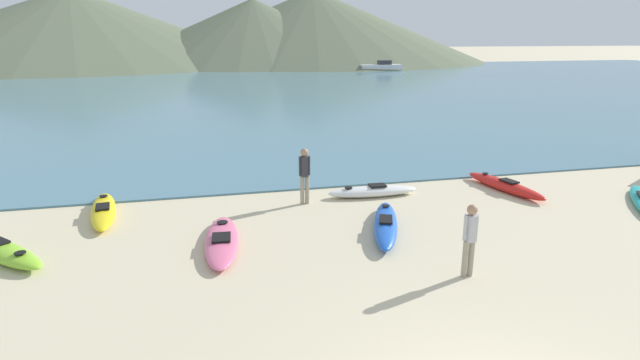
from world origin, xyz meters
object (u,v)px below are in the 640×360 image
object	(u,v)px
kayak_on_sand_5	(222,241)
person_near_foreground	(470,236)
kayak_on_sand_1	(373,191)
kayak_on_sand_4	(103,211)
kayak_on_sand_2	(386,224)
person_near_waterline	(305,172)
moored_boat_0	(381,67)
kayak_on_sand_3	(505,185)
kayak_on_sand_6	(1,251)

from	to	relation	value
kayak_on_sand_5	person_near_foreground	bearing A→B (deg)	-29.56
kayak_on_sand_1	kayak_on_sand_4	world-z (taller)	kayak_on_sand_1
kayak_on_sand_1	kayak_on_sand_4	bearing A→B (deg)	179.51
kayak_on_sand_2	person_near_waterline	distance (m)	3.10
kayak_on_sand_2	moored_boat_0	bearing A→B (deg)	69.93
kayak_on_sand_3	moored_boat_0	xyz separation A→B (m)	(15.45, 53.42, 0.37)
kayak_on_sand_4	person_near_waterline	bearing A→B (deg)	-2.73
person_near_foreground	person_near_waterline	distance (m)	5.78
kayak_on_sand_3	moored_boat_0	bearing A→B (deg)	73.88
kayak_on_sand_2	kayak_on_sand_4	xyz separation A→B (m)	(-7.15, 2.83, -0.02)
kayak_on_sand_5	kayak_on_sand_6	xyz separation A→B (m)	(-4.82, 0.49, 0.03)
kayak_on_sand_2	person_near_waterline	bearing A→B (deg)	121.20
kayak_on_sand_5	kayak_on_sand_6	size ratio (longest dim) A/B	1.15
kayak_on_sand_4	kayak_on_sand_1	bearing A→B (deg)	-0.49
kayak_on_sand_6	moored_boat_0	distance (m)	62.52
person_near_foreground	moored_boat_0	distance (m)	61.68
kayak_on_sand_3	kayak_on_sand_4	world-z (taller)	kayak_on_sand_3
kayak_on_sand_1	kayak_on_sand_6	bearing A→B (deg)	-166.65
kayak_on_sand_1	person_near_waterline	size ratio (longest dim) A/B	1.70
kayak_on_sand_2	kayak_on_sand_6	world-z (taller)	kayak_on_sand_2
kayak_on_sand_6	kayak_on_sand_5	bearing A→B (deg)	-5.83
kayak_on_sand_4	person_near_waterline	world-z (taller)	person_near_waterline
kayak_on_sand_1	person_near_foreground	distance (m)	5.55
kayak_on_sand_4	kayak_on_sand_6	xyz separation A→B (m)	(-1.76, -2.33, 0.01)
person_near_foreground	kayak_on_sand_3	bearing A→B (deg)	50.47
kayak_on_sand_1	person_near_waterline	world-z (taller)	person_near_waterline
kayak_on_sand_4	person_near_foreground	size ratio (longest dim) A/B	2.09
kayak_on_sand_2	kayak_on_sand_5	xyz separation A→B (m)	(-4.09, 0.01, -0.05)
kayak_on_sand_1	kayak_on_sand_5	size ratio (longest dim) A/B	0.89
kayak_on_sand_1	person_near_foreground	size ratio (longest dim) A/B	1.82
kayak_on_sand_2	kayak_on_sand_5	distance (m)	4.09
kayak_on_sand_5	moored_boat_0	size ratio (longest dim) A/B	0.55
person_near_waterline	moored_boat_0	size ratio (longest dim) A/B	0.29
kayak_on_sand_2	person_near_foreground	xyz separation A→B (m)	(0.75, -2.73, 0.72)
kayak_on_sand_1	kayak_on_sand_4	size ratio (longest dim) A/B	0.87
person_near_foreground	kayak_on_sand_1	bearing A→B (deg)	91.24
kayak_on_sand_1	kayak_on_sand_3	bearing A→B (deg)	-5.98
person_near_foreground	person_near_waterline	size ratio (longest dim) A/B	0.94
person_near_foreground	person_near_waterline	xyz separation A→B (m)	(-2.30, 5.30, 0.06)
kayak_on_sand_4	kayak_on_sand_6	bearing A→B (deg)	-127.10
kayak_on_sand_6	kayak_on_sand_4	bearing A→B (deg)	52.90
kayak_on_sand_3	kayak_on_sand_5	distance (m)	9.30
kayak_on_sand_1	kayak_on_sand_2	bearing A→B (deg)	-102.80
kayak_on_sand_6	person_near_waterline	xyz separation A→B (m)	(7.36, 2.06, 0.79)
kayak_on_sand_2	person_near_foreground	distance (m)	2.92
kayak_on_sand_1	moored_boat_0	bearing A→B (deg)	69.57
kayak_on_sand_3	kayak_on_sand_5	size ratio (longest dim) A/B	1.02
kayak_on_sand_1	person_near_foreground	xyz separation A→B (m)	(0.12, -5.50, 0.73)
kayak_on_sand_2	kayak_on_sand_4	distance (m)	7.69
kayak_on_sand_1	kayak_on_sand_2	world-z (taller)	kayak_on_sand_2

